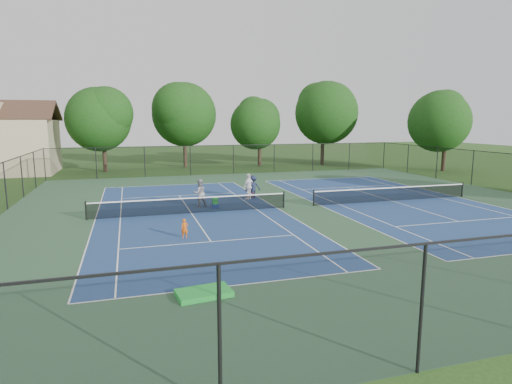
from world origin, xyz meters
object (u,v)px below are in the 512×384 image
object	(u,v)px
tree_back_c	(260,121)
ball_hopper	(215,201)
clapboard_house	(3,144)
child_player	(185,228)
tree_back_d	(323,110)
bystander_b	(253,187)
tree_back_a	(102,116)
tree_side_e	(447,118)
bystander_a	(249,186)
bystander_c	(250,187)
instructor	(200,193)
tree_back_b	(184,111)
ball_crate	(215,206)

from	to	relation	value
tree_back_c	ball_hopper	world-z (taller)	tree_back_c
clapboard_house	child_player	size ratio (longest dim) A/B	11.43
tree_back_d	bystander_b	xyz separation A→B (m)	(-14.99, -20.19, -5.99)
tree_back_a	ball_hopper	xyz separation A→B (m)	(7.68, -22.89, -5.54)
tree_back_d	child_player	size ratio (longest dim) A/B	10.97
ball_hopper	clapboard_house	bearing A→B (deg)	126.51
clapboard_house	ball_hopper	bearing A→B (deg)	-53.49
tree_back_c	tree_side_e	size ratio (longest dim) A/B	0.95
tree_back_d	child_player	distance (m)	36.71
bystander_a	bystander_c	distance (m)	0.50
clapboard_house	child_player	distance (m)	33.94
instructor	bystander_b	size ratio (longest dim) A/B	1.10
tree_back_b	ball_hopper	world-z (taller)	tree_back_b
tree_back_a	tree_side_e	size ratio (longest dim) A/B	1.03
clapboard_house	bystander_c	xyz separation A→B (m)	(20.83, -21.02, -2.26)
tree_back_c	child_player	world-z (taller)	tree_back_c
child_player	tree_back_d	bearing A→B (deg)	52.12
tree_back_d	bystander_a	distance (m)	26.28
tree_back_a	tree_back_d	size ratio (longest dim) A/B	0.88
tree_back_c	ball_hopper	size ratio (longest dim) A/B	19.52
ball_crate	tree_side_e	bearing A→B (deg)	24.48
tree_back_a	child_player	xyz separation A→B (m)	(4.92, -29.38, -5.57)
bystander_a	ball_hopper	distance (m)	3.82
bystander_c	bystander_b	bearing A→B (deg)	102.82
tree_back_d	child_player	bearing A→B (deg)	-125.67
tree_back_b	child_player	size ratio (longest dim) A/B	10.61
tree_back_c	clapboard_house	world-z (taller)	tree_back_c
instructor	bystander_a	xyz separation A→B (m)	(3.80, 1.68, 0.01)
tree_back_b	instructor	size ratio (longest dim) A/B	5.46
bystander_c	tree_back_b	bearing A→B (deg)	-117.71
tree_back_c	tree_side_e	world-z (taller)	tree_side_e
tree_back_b	bystander_a	world-z (taller)	tree_back_b
bystander_a	bystander_c	xyz separation A→B (m)	(0.23, 0.44, -0.09)
tree_back_a	tree_back_d	bearing A→B (deg)	0.00
bystander_b	tree_back_b	bearing A→B (deg)	-85.50
bystander_c	instructor	bearing A→B (deg)	-4.60
tree_back_d	ball_crate	xyz separation A→B (m)	(-18.32, -22.89, -6.68)
instructor	bystander_a	distance (m)	4.15
tree_back_c	tree_back_d	distance (m)	8.17
tree_back_a	ball_crate	world-z (taller)	tree_back_a
tree_back_a	ball_hopper	distance (m)	24.77
tree_back_a	clapboard_house	size ratio (longest dim) A/B	0.85
tree_back_d	child_player	xyz separation A→B (m)	(-21.08, -29.38, -6.35)
tree_back_d	tree_side_e	world-z (taller)	tree_back_d
tree_back_b	ball_hopper	xyz separation A→B (m)	(-1.32, -24.89, -6.10)
child_player	bystander_b	size ratio (longest dim) A/B	0.57
clapboard_house	bystander_b	xyz separation A→B (m)	(21.01, -21.19, -2.26)
tree_side_e	ball_crate	distance (m)	31.62
tree_side_e	clapboard_house	xyz separation A→B (m)	(-46.00, 11.00, -2.72)
tree_back_d	ball_hopper	bearing A→B (deg)	-128.67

